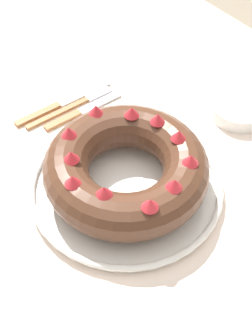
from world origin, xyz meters
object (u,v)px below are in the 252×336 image
(serving_dish, at_px, (126,186))
(fork, at_px, (76,105))
(serving_knife, at_px, (58,105))
(bundt_cake, at_px, (126,168))
(side_bowl, at_px, (239,109))
(cake_knife, at_px, (78,113))
(napkin, at_px, (218,332))

(serving_dish, height_order, fork, serving_dish)
(serving_knife, bearing_deg, bundt_cake, 0.63)
(serving_dish, relative_size, bundt_cake, 1.21)
(fork, xyz_separation_m, side_bowl, (0.23, 0.27, 0.01))
(bundt_cake, xyz_separation_m, cake_knife, (-0.23, 0.04, -0.06))
(side_bowl, relative_size, napkin, 0.89)
(fork, height_order, napkin, fork)
(cake_knife, bearing_deg, bundt_cake, -5.80)
(fork, relative_size, serving_knife, 0.89)
(serving_knife, bearing_deg, cake_knife, 30.47)
(cake_knife, xyz_separation_m, side_bowl, (0.21, 0.28, 0.01))
(fork, bearing_deg, bundt_cake, -10.68)
(serving_knife, bearing_deg, fork, 61.16)
(serving_dish, xyz_separation_m, fork, (-0.25, 0.05, -0.01))
(serving_dish, relative_size, fork, 1.68)
(serving_knife, bearing_deg, napkin, -2.55)
(cake_knife, relative_size, napkin, 1.39)
(fork, distance_m, serving_knife, 0.04)
(serving_knife, relative_size, cake_knife, 1.25)
(side_bowl, bearing_deg, bundt_cake, -86.16)
(fork, relative_size, napkin, 1.54)
(fork, height_order, side_bowl, side_bowl)
(serving_dish, relative_size, napkin, 2.60)
(bundt_cake, relative_size, side_bowl, 2.41)
(bundt_cake, bearing_deg, side_bowl, 93.84)
(napkin, bearing_deg, fork, 168.94)
(serving_knife, bearing_deg, side_bowl, 54.34)
(bundt_cake, height_order, napkin, bundt_cake)
(bundt_cake, xyz_separation_m, side_bowl, (-0.02, 0.32, -0.05))
(serving_dish, xyz_separation_m, bundt_cake, (0.00, -0.00, 0.05))
(side_bowl, height_order, napkin, side_bowl)
(serving_knife, height_order, cake_knife, same)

